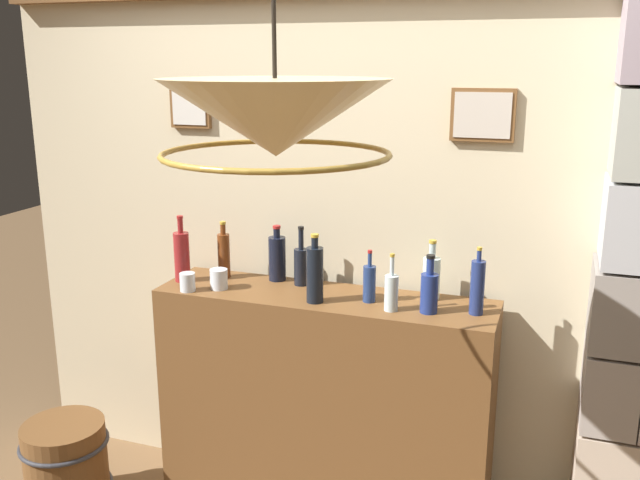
{
  "coord_description": "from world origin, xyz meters",
  "views": [
    {
      "loc": [
        0.88,
        -1.73,
        1.99
      ],
      "look_at": [
        0.0,
        0.79,
        1.29
      ],
      "focal_mm": 38.81,
      "sensor_mm": 36.0,
      "label": 1
    }
  ],
  "objects_px": {
    "liquor_bottle_bourbon": "(277,258)",
    "liquor_bottle_gin": "(182,256)",
    "pendant_lamp": "(275,121)",
    "wooden_barrel": "(66,465)",
    "liquor_bottle_vermouth": "(301,265)",
    "liquor_bottle_port": "(224,254)",
    "liquor_bottle_whiskey": "(391,291)",
    "liquor_bottle_rum": "(429,291)",
    "glass_tumbler_highball": "(188,282)",
    "liquor_bottle_amaro": "(315,274)",
    "liquor_bottle_vodka": "(431,277)",
    "liquor_bottle_scotch": "(369,283)",
    "glass_tumbler_rocks": "(219,279)",
    "liquor_bottle_rye": "(477,287)"
  },
  "relations": [
    {
      "from": "liquor_bottle_vodka",
      "to": "glass_tumbler_highball",
      "type": "distance_m",
      "value": 1.02
    },
    {
      "from": "liquor_bottle_amaro",
      "to": "glass_tumbler_highball",
      "type": "distance_m",
      "value": 0.56
    },
    {
      "from": "liquor_bottle_bourbon",
      "to": "glass_tumbler_highball",
      "type": "height_order",
      "value": "liquor_bottle_bourbon"
    },
    {
      "from": "liquor_bottle_bourbon",
      "to": "pendant_lamp",
      "type": "distance_m",
      "value": 1.26
    },
    {
      "from": "liquor_bottle_amaro",
      "to": "liquor_bottle_bourbon",
      "type": "bearing_deg",
      "value": 139.69
    },
    {
      "from": "liquor_bottle_rum",
      "to": "glass_tumbler_highball",
      "type": "xyz_separation_m",
      "value": [
        -1.01,
        -0.08,
        -0.05
      ]
    },
    {
      "from": "glass_tumbler_rocks",
      "to": "liquor_bottle_amaro",
      "type": "bearing_deg",
      "value": -2.62
    },
    {
      "from": "liquor_bottle_vermouth",
      "to": "liquor_bottle_scotch",
      "type": "xyz_separation_m",
      "value": [
        0.34,
        -0.11,
        -0.01
      ]
    },
    {
      "from": "liquor_bottle_scotch",
      "to": "liquor_bottle_amaro",
      "type": "bearing_deg",
      "value": -159.58
    },
    {
      "from": "liquor_bottle_vermouth",
      "to": "liquor_bottle_bourbon",
      "type": "xyz_separation_m",
      "value": [
        -0.12,
        0.03,
        0.01
      ]
    },
    {
      "from": "glass_tumbler_rocks",
      "to": "liquor_bottle_scotch",
      "type": "bearing_deg",
      "value": 4.96
    },
    {
      "from": "liquor_bottle_whiskey",
      "to": "wooden_barrel",
      "type": "distance_m",
      "value": 1.71
    },
    {
      "from": "liquor_bottle_whiskey",
      "to": "wooden_barrel",
      "type": "xyz_separation_m",
      "value": [
        -1.42,
        -0.25,
        -0.91
      ]
    },
    {
      "from": "liquor_bottle_amaro",
      "to": "pendant_lamp",
      "type": "bearing_deg",
      "value": -78.08
    },
    {
      "from": "liquor_bottle_bourbon",
      "to": "liquor_bottle_rum",
      "type": "bearing_deg",
      "value": -14.46
    },
    {
      "from": "liquor_bottle_vodka",
      "to": "liquor_bottle_rum",
      "type": "bearing_deg",
      "value": -82.12
    },
    {
      "from": "pendant_lamp",
      "to": "wooden_barrel",
      "type": "height_order",
      "value": "pendant_lamp"
    },
    {
      "from": "liquor_bottle_gin",
      "to": "glass_tumbler_highball",
      "type": "distance_m",
      "value": 0.16
    },
    {
      "from": "liquor_bottle_port",
      "to": "wooden_barrel",
      "type": "relative_size",
      "value": 0.63
    },
    {
      "from": "liquor_bottle_whiskey",
      "to": "glass_tumbler_rocks",
      "type": "height_order",
      "value": "liquor_bottle_whiskey"
    },
    {
      "from": "liquor_bottle_amaro",
      "to": "liquor_bottle_rum",
      "type": "bearing_deg",
      "value": 4.12
    },
    {
      "from": "liquor_bottle_scotch",
      "to": "liquor_bottle_rum",
      "type": "distance_m",
      "value": 0.25
    },
    {
      "from": "liquor_bottle_rye",
      "to": "glass_tumbler_rocks",
      "type": "relative_size",
      "value": 3.1
    },
    {
      "from": "liquor_bottle_bourbon",
      "to": "liquor_bottle_gin",
      "type": "bearing_deg",
      "value": -158.82
    },
    {
      "from": "liquor_bottle_vermouth",
      "to": "liquor_bottle_port",
      "type": "height_order",
      "value": "liquor_bottle_vermouth"
    },
    {
      "from": "pendant_lamp",
      "to": "wooden_barrel",
      "type": "distance_m",
      "value": 2.12
    },
    {
      "from": "liquor_bottle_vodka",
      "to": "liquor_bottle_port",
      "type": "bearing_deg",
      "value": -178.61
    },
    {
      "from": "liquor_bottle_vodka",
      "to": "liquor_bottle_port",
      "type": "relative_size",
      "value": 0.96
    },
    {
      "from": "liquor_bottle_amaro",
      "to": "liquor_bottle_rum",
      "type": "relative_size",
      "value": 1.22
    },
    {
      "from": "pendant_lamp",
      "to": "wooden_barrel",
      "type": "bearing_deg",
      "value": 158.11
    },
    {
      "from": "liquor_bottle_vodka",
      "to": "liquor_bottle_amaro",
      "type": "bearing_deg",
      "value": -155.82
    },
    {
      "from": "liquor_bottle_bourbon",
      "to": "wooden_barrel",
      "type": "relative_size",
      "value": 0.61
    },
    {
      "from": "liquor_bottle_whiskey",
      "to": "liquor_bottle_bourbon",
      "type": "bearing_deg",
      "value": 159.74
    },
    {
      "from": "liquor_bottle_whiskey",
      "to": "liquor_bottle_port",
      "type": "bearing_deg",
      "value": 168.4
    },
    {
      "from": "liquor_bottle_whiskey",
      "to": "liquor_bottle_rum",
      "type": "height_order",
      "value": "liquor_bottle_rum"
    },
    {
      "from": "liquor_bottle_scotch",
      "to": "liquor_bottle_rum",
      "type": "relative_size",
      "value": 0.93
    },
    {
      "from": "liquor_bottle_vodka",
      "to": "glass_tumbler_highball",
      "type": "xyz_separation_m",
      "value": [
        -0.99,
        -0.24,
        -0.05
      ]
    },
    {
      "from": "liquor_bottle_whiskey",
      "to": "liquor_bottle_vodka",
      "type": "xyz_separation_m",
      "value": [
        0.12,
        0.19,
        0.02
      ]
    },
    {
      "from": "liquor_bottle_amaro",
      "to": "liquor_bottle_rum",
      "type": "xyz_separation_m",
      "value": [
        0.46,
        0.03,
        -0.03
      ]
    },
    {
      "from": "liquor_bottle_vodka",
      "to": "liquor_bottle_scotch",
      "type": "height_order",
      "value": "liquor_bottle_vodka"
    },
    {
      "from": "liquor_bottle_scotch",
      "to": "liquor_bottle_port",
      "type": "xyz_separation_m",
      "value": [
        -0.7,
        0.1,
        0.03
      ]
    },
    {
      "from": "liquor_bottle_amaro",
      "to": "wooden_barrel",
      "type": "relative_size",
      "value": 0.69
    },
    {
      "from": "liquor_bottle_scotch",
      "to": "liquor_bottle_port",
      "type": "distance_m",
      "value": 0.71
    },
    {
      "from": "liquor_bottle_whiskey",
      "to": "liquor_bottle_vodka",
      "type": "height_order",
      "value": "liquor_bottle_vodka"
    },
    {
      "from": "liquor_bottle_rum",
      "to": "pendant_lamp",
      "type": "distance_m",
      "value": 1.1
    },
    {
      "from": "liquor_bottle_whiskey",
      "to": "glass_tumbler_highball",
      "type": "distance_m",
      "value": 0.87
    },
    {
      "from": "liquor_bottle_gin",
      "to": "pendant_lamp",
      "type": "distance_m",
      "value": 1.33
    },
    {
      "from": "liquor_bottle_vodka",
      "to": "glass_tumbler_rocks",
      "type": "xyz_separation_m",
      "value": [
        -0.87,
        -0.17,
        -0.05
      ]
    },
    {
      "from": "liquor_bottle_rye",
      "to": "liquor_bottle_bourbon",
      "type": "xyz_separation_m",
      "value": [
        -0.88,
        0.14,
        -0.01
      ]
    },
    {
      "from": "liquor_bottle_rye",
      "to": "glass_tumbler_highball",
      "type": "distance_m",
      "value": 1.19
    }
  ]
}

